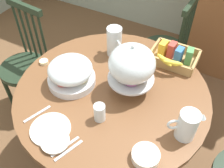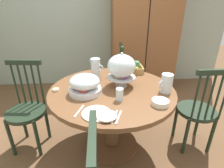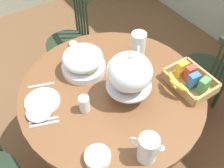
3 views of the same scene
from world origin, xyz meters
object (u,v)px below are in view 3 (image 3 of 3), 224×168
object	(u,v)px
dining_table	(112,108)
windsor_chair_near_window	(206,72)
milk_pitcher	(148,149)
drinking_glass	(84,104)
china_plate_large	(42,101)
fruit_platter_covered	(83,61)
cereal_bowl	(98,157)
cereal_basket	(189,80)
china_plate_small	(39,112)
windsor_chair_by_cabinet	(70,43)
butter_dish	(73,44)
orange_juice_pitcher	(138,47)
pastry_stand_with_dome	(130,74)

from	to	relation	value
dining_table	windsor_chair_near_window	size ratio (longest dim) A/B	1.24
milk_pitcher	drinking_glass	world-z (taller)	milk_pitcher
milk_pitcher	china_plate_large	bearing A→B (deg)	-154.19
fruit_platter_covered	cereal_bowl	size ratio (longest dim) A/B	2.14
cereal_basket	china_plate_small	distance (m)	0.97
windsor_chair_by_cabinet	butter_dish	size ratio (longest dim) A/B	16.25
orange_juice_pitcher	china_plate_large	bearing A→B (deg)	-89.73
pastry_stand_with_dome	orange_juice_pitcher	world-z (taller)	pastry_stand_with_dome
orange_juice_pitcher	china_plate_small	world-z (taller)	orange_juice_pitcher
china_plate_large	drinking_glass	distance (m)	0.28
windsor_chair_near_window	pastry_stand_with_dome	size ratio (longest dim) A/B	2.83
drinking_glass	fruit_platter_covered	bearing A→B (deg)	151.68
windsor_chair_near_window	drinking_glass	world-z (taller)	windsor_chair_near_window
china_plate_large	drinking_glass	size ratio (longest dim) A/B	2.00
fruit_platter_covered	dining_table	bearing A→B (deg)	14.57
milk_pitcher	china_plate_large	xyz separation A→B (m)	(-0.64, -0.31, -0.07)
fruit_platter_covered	orange_juice_pitcher	size ratio (longest dim) A/B	1.42
pastry_stand_with_dome	drinking_glass	bearing A→B (deg)	-100.06
cereal_basket	dining_table	bearing A→B (deg)	-119.23
pastry_stand_with_dome	orange_juice_pitcher	size ratio (longest dim) A/B	1.63
china_plate_small	drinking_glass	size ratio (longest dim) A/B	1.36
windsor_chair_by_cabinet	pastry_stand_with_dome	xyz separation A→B (m)	(1.00, -0.06, 0.48)
cereal_bowl	butter_dish	xyz separation A→B (m)	(-0.90, 0.33, -0.01)
pastry_stand_with_dome	cereal_basket	xyz separation A→B (m)	(0.15, 0.38, -0.15)
milk_pitcher	butter_dish	size ratio (longest dim) A/B	2.96
pastry_stand_with_dome	cereal_basket	bearing A→B (deg)	68.65
pastry_stand_with_dome	fruit_platter_covered	size ratio (longest dim) A/B	1.15
pastry_stand_with_dome	windsor_chair_near_window	bearing A→B (deg)	91.79
china_plate_large	china_plate_small	bearing A→B (deg)	-35.36
windsor_chair_by_cabinet	orange_juice_pitcher	world-z (taller)	windsor_chair_by_cabinet
butter_dish	dining_table	bearing A→B (deg)	0.32
orange_juice_pitcher	drinking_glass	xyz separation A→B (m)	(0.20, -0.55, -0.04)
china_plate_large	cereal_bowl	size ratio (longest dim) A/B	1.57
china_plate_small	cereal_bowl	bearing A→B (deg)	17.64
orange_juice_pitcher	butter_dish	distance (m)	0.50
pastry_stand_with_dome	butter_dish	world-z (taller)	pastry_stand_with_dome
windsor_chair_by_cabinet	fruit_platter_covered	distance (m)	0.77
windsor_chair_by_cabinet	cereal_bowl	world-z (taller)	windsor_chair_by_cabinet
cereal_bowl	butter_dish	world-z (taller)	cereal_bowl
cereal_basket	butter_dish	bearing A→B (deg)	-150.47
pastry_stand_with_dome	china_plate_small	bearing A→B (deg)	-108.24
dining_table	china_plate_small	bearing A→B (deg)	-99.40
windsor_chair_near_window	fruit_platter_covered	size ratio (longest dim) A/B	3.25
windsor_chair_by_cabinet	butter_dish	world-z (taller)	windsor_chair_by_cabinet
cereal_basket	china_plate_large	distance (m)	0.95
pastry_stand_with_dome	milk_pitcher	world-z (taller)	pastry_stand_with_dome
pastry_stand_with_dome	cereal_bowl	bearing A→B (deg)	-55.37
fruit_platter_covered	china_plate_large	world-z (taller)	fruit_platter_covered
dining_table	drinking_glass	size ratio (longest dim) A/B	11.02
pastry_stand_with_dome	cereal_basket	size ratio (longest dim) A/B	1.09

